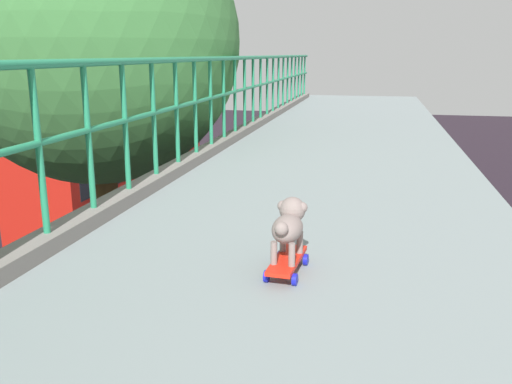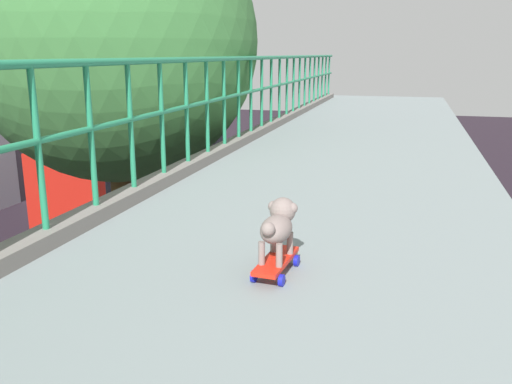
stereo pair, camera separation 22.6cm
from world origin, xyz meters
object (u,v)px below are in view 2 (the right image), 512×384
(toy_skateboard, at_px, (276,262))
(small_dog, at_px, (278,224))
(city_bus, at_px, (150,167))
(car_white_fifth, at_px, (48,359))

(toy_skateboard, xyz_separation_m, small_dog, (0.00, 0.03, 0.22))
(city_bus, relative_size, toy_skateboard, 25.19)
(toy_skateboard, bearing_deg, city_bus, 119.20)
(car_white_fifth, bearing_deg, small_dog, -41.36)
(toy_skateboard, bearing_deg, small_dog, 85.70)
(car_white_fifth, height_order, toy_skateboard, toy_skateboard)
(toy_skateboard, relative_size, small_dog, 1.17)
(car_white_fifth, distance_m, toy_skateboard, 8.96)
(car_white_fifth, distance_m, city_bus, 12.09)
(city_bus, xyz_separation_m, small_dog, (9.28, -16.56, 3.51))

